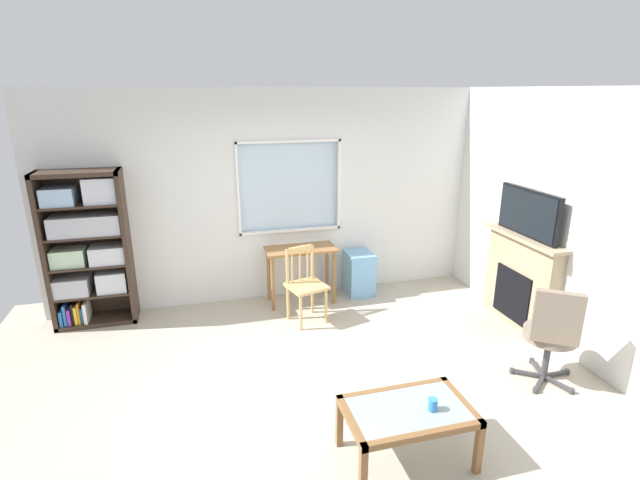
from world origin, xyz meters
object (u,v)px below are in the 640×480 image
object	(u,v)px
plastic_drawer_unit	(359,273)
office_chair	(552,331)
tv	(528,213)
sippy_cup	(433,404)
wooden_chair	(305,284)
fireplace	(520,281)
coffee_table	(408,416)
bookshelf	(88,246)
desk_under_window	(301,258)

from	to	relation	value
plastic_drawer_unit	office_chair	xyz separation A→B (m)	(0.99, -2.44, 0.26)
tv	sippy_cup	bearing A→B (deg)	-139.79
wooden_chair	fireplace	bearing A→B (deg)	-17.88
coffee_table	bookshelf	bearing A→B (deg)	130.80
office_chair	sippy_cup	world-z (taller)	office_chair
tv	office_chair	xyz separation A→B (m)	(-0.49, -1.11, -0.81)
fireplace	coffee_table	world-z (taller)	fireplace
tv	coffee_table	bearing A→B (deg)	-142.98
plastic_drawer_unit	tv	distance (m)	2.26
sippy_cup	wooden_chair	bearing A→B (deg)	98.30
fireplace	office_chair	xyz separation A→B (m)	(-0.50, -1.11, 0.00)
bookshelf	sippy_cup	world-z (taller)	bookshelf
fireplace	sippy_cup	xyz separation A→B (m)	(-2.02, -1.69, -0.07)
desk_under_window	plastic_drawer_unit	distance (m)	0.88
plastic_drawer_unit	wooden_chair	bearing A→B (deg)	-147.43
office_chair	plastic_drawer_unit	bearing A→B (deg)	112.03
tv	sippy_cup	xyz separation A→B (m)	(-2.00, -1.69, -0.88)
plastic_drawer_unit	sippy_cup	world-z (taller)	plastic_drawer_unit
fireplace	office_chair	distance (m)	1.22
desk_under_window	plastic_drawer_unit	world-z (taller)	desk_under_window
plastic_drawer_unit	bookshelf	bearing A→B (deg)	179.01
bookshelf	fireplace	xyz separation A→B (m)	(4.78, -1.39, -0.39)
fireplace	tv	bearing A→B (deg)	-180.00
desk_under_window	fireplace	size ratio (longest dim) A/B	0.76
wooden_chair	coffee_table	distance (m)	2.41
fireplace	tv	xyz separation A→B (m)	(-0.02, -0.00, 0.81)
tv	wooden_chair	bearing A→B (deg)	162.00
plastic_drawer_unit	tv	size ratio (longest dim) A/B	0.63
fireplace	tv	distance (m)	0.81
wooden_chair	sippy_cup	xyz separation A→B (m)	(0.36, -2.46, 0.02)
plastic_drawer_unit	sippy_cup	bearing A→B (deg)	-99.88
sippy_cup	coffee_table	bearing A→B (deg)	159.58
office_chair	sippy_cup	size ratio (longest dim) A/B	11.11
fireplace	office_chair	bearing A→B (deg)	-114.42
bookshelf	wooden_chair	distance (m)	2.53
wooden_chair	tv	bearing A→B (deg)	-18.00
fireplace	coffee_table	size ratio (longest dim) A/B	1.27
bookshelf	fireplace	world-z (taller)	bookshelf
wooden_chair	desk_under_window	bearing A→B (deg)	82.51
office_chair	sippy_cup	distance (m)	1.62
desk_under_window	office_chair	size ratio (longest dim) A/B	0.89
sippy_cup	plastic_drawer_unit	bearing A→B (deg)	80.12
wooden_chair	sippy_cup	world-z (taller)	wooden_chair
bookshelf	office_chair	distance (m)	4.97
plastic_drawer_unit	fireplace	bearing A→B (deg)	-41.77
bookshelf	tv	xyz separation A→B (m)	(4.77, -1.39, 0.42)
desk_under_window	tv	distance (m)	2.73
plastic_drawer_unit	fireplace	world-z (taller)	fireplace
coffee_table	desk_under_window	bearing A→B (deg)	92.54
sippy_cup	desk_under_window	bearing A→B (deg)	95.59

